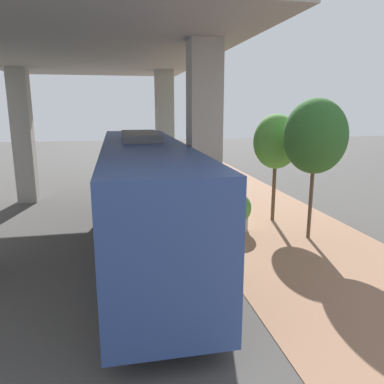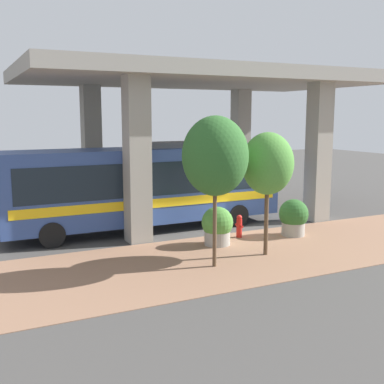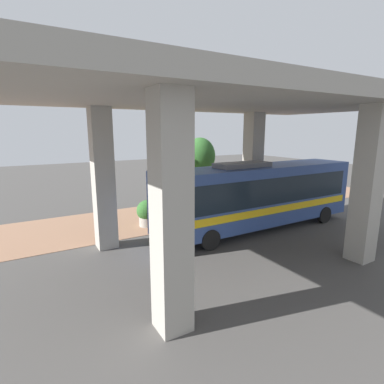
# 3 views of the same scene
# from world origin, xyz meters

# --- Properties ---
(ground_plane) EXTENTS (80.00, 80.00, 0.00)m
(ground_plane) POSITION_xyz_m (0.00, 0.00, 0.00)
(ground_plane) COLOR #474442
(ground_plane) RESTS_ON ground
(sidewalk_strip) EXTENTS (6.00, 40.00, 0.02)m
(sidewalk_strip) POSITION_xyz_m (-3.00, 0.00, 0.01)
(sidewalk_strip) COLOR #936B51
(sidewalk_strip) RESTS_ON ground
(overpass) EXTENTS (9.40, 17.04, 7.12)m
(overpass) POSITION_xyz_m (4.00, 0.00, 6.18)
(overpass) COLOR #9E998E
(overpass) RESTS_ON ground
(bus) EXTENTS (2.56, 12.24, 3.85)m
(bus) POSITION_xyz_m (2.21, 3.51, 2.08)
(bus) COLOR #334C8C
(bus) RESTS_ON ground
(fire_hydrant) EXTENTS (0.48, 0.23, 0.96)m
(fire_hydrant) POSITION_xyz_m (-0.76, 0.58, 0.49)
(fire_hydrant) COLOR red
(fire_hydrant) RESTS_ON ground
(planter_front) EXTENTS (1.23, 1.23, 1.55)m
(planter_front) POSITION_xyz_m (-1.47, -1.63, 0.79)
(planter_front) COLOR #9E998E
(planter_front) RESTS_ON ground
(planter_middle) EXTENTS (1.23, 1.23, 1.51)m
(planter_middle) POSITION_xyz_m (-1.36, 1.95, 0.76)
(planter_middle) COLOR #9E998E
(planter_middle) RESTS_ON ground
(street_tree_near) EXTENTS (1.84, 1.84, 4.43)m
(street_tree_near) POSITION_xyz_m (-3.32, 1.03, 3.31)
(street_tree_near) COLOR brown
(street_tree_near) RESTS_ON ground
(street_tree_far) EXTENTS (2.16, 2.16, 5.00)m
(street_tree_far) POSITION_xyz_m (-3.71, 3.36, 3.70)
(street_tree_far) COLOR brown
(street_tree_far) RESTS_ON ground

